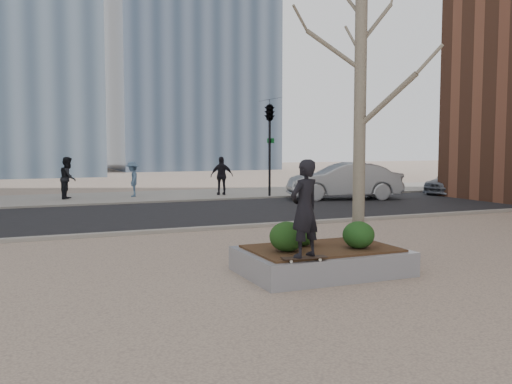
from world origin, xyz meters
name	(u,v)px	position (x,y,z in m)	size (l,w,h in m)	color
ground	(273,278)	(0.00, 0.00, 0.00)	(120.00, 120.00, 0.00)	tan
street	(152,215)	(0.00, 10.00, 0.01)	(60.00, 8.00, 0.02)	black
far_sidewalk	(118,197)	(0.00, 17.00, 0.01)	(60.00, 6.00, 0.02)	gray
planter	(321,261)	(1.00, 0.00, 0.23)	(3.00, 2.00, 0.45)	gray
planter_mulch	(322,248)	(1.00, 0.00, 0.47)	(2.70, 1.70, 0.04)	#382314
sycamore_tree	(360,74)	(2.00, 0.30, 3.79)	(2.80, 2.80, 6.60)	gray
shrub_left	(287,237)	(0.22, -0.11, 0.76)	(0.64, 0.64, 0.54)	#123812
shrub_middle	(302,234)	(0.74, 0.29, 0.71)	(0.53, 0.53, 0.45)	#183812
shrub_right	(359,235)	(1.59, -0.35, 0.74)	(0.60, 0.60, 0.51)	#133E16
skateboard	(304,259)	(0.19, -0.84, 0.49)	(0.78, 0.20, 0.07)	black
skateboarder	(305,208)	(0.19, -0.84, 1.35)	(0.60, 0.40, 1.65)	black
car_silver	(344,181)	(9.04, 12.27, 0.83)	(1.71, 4.91, 1.62)	gray
car_third	(457,182)	(15.61, 12.51, 0.60)	(1.64, 4.03, 1.17)	slate
pedestrian_a	(68,178)	(-2.15, 17.08, 0.95)	(0.90, 0.70, 1.86)	black
pedestrian_b	(133,179)	(0.67, 17.02, 0.84)	(1.05, 0.60, 1.62)	#47627F
pedestrian_c	(222,176)	(4.76, 16.27, 0.94)	(1.07, 0.45, 1.83)	black
traffic_light_far	(270,148)	(6.50, 14.60, 2.25)	(0.60, 2.48, 4.50)	black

